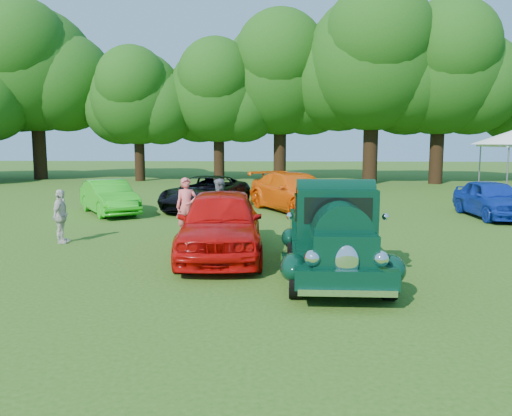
{
  "coord_description": "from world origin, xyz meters",
  "views": [
    {
      "loc": [
        -0.12,
        -10.56,
        2.78
      ],
      "look_at": [
        -0.76,
        1.96,
        1.1
      ],
      "focal_mm": 35.0,
      "sensor_mm": 36.0,
      "label": 1
    }
  ],
  "objects_px": {
    "back_car_black": "(206,193)",
    "spectator_white": "(61,216)",
    "back_car_orange": "(296,192)",
    "spectator_pink": "(187,207)",
    "red_convertible": "(221,223)",
    "hero_pickup": "(333,237)",
    "back_car_blue": "(492,199)",
    "spectator_grey": "(220,205)",
    "back_car_lime": "(109,197)"
  },
  "relations": [
    {
      "from": "red_convertible",
      "to": "back_car_lime",
      "type": "xyz_separation_m",
      "value": [
        -5.18,
        6.9,
        -0.17
      ]
    },
    {
      "from": "hero_pickup",
      "to": "red_convertible",
      "type": "distance_m",
      "value": 3.01
    },
    {
      "from": "back_car_orange",
      "to": "red_convertible",
      "type": "bearing_deg",
      "value": -133.64
    },
    {
      "from": "spectator_pink",
      "to": "back_car_black",
      "type": "bearing_deg",
      "value": 75.42
    },
    {
      "from": "back_car_lime",
      "to": "spectator_grey",
      "type": "distance_m",
      "value": 5.8
    },
    {
      "from": "hero_pickup",
      "to": "spectator_pink",
      "type": "relative_size",
      "value": 2.75
    },
    {
      "from": "back_car_black",
      "to": "spectator_pink",
      "type": "height_order",
      "value": "spectator_pink"
    },
    {
      "from": "hero_pickup",
      "to": "back_car_orange",
      "type": "bearing_deg",
      "value": 93.01
    },
    {
      "from": "back_car_lime",
      "to": "spectator_white",
      "type": "distance_m",
      "value": 5.59
    },
    {
      "from": "spectator_grey",
      "to": "spectator_white",
      "type": "bearing_deg",
      "value": -103.04
    },
    {
      "from": "red_convertible",
      "to": "back_car_orange",
      "type": "relative_size",
      "value": 0.91
    },
    {
      "from": "back_car_orange",
      "to": "spectator_grey",
      "type": "bearing_deg",
      "value": -148.62
    },
    {
      "from": "spectator_white",
      "to": "back_car_lime",
      "type": "bearing_deg",
      "value": 3.07
    },
    {
      "from": "red_convertible",
      "to": "spectator_grey",
      "type": "bearing_deg",
      "value": 93.32
    },
    {
      "from": "red_convertible",
      "to": "spectator_grey",
      "type": "distance_m",
      "value": 3.55
    },
    {
      "from": "spectator_pink",
      "to": "spectator_white",
      "type": "xyz_separation_m",
      "value": [
        -3.23,
        -1.29,
        -0.12
      ]
    },
    {
      "from": "back_car_black",
      "to": "back_car_blue",
      "type": "bearing_deg",
      "value": 8.61
    },
    {
      "from": "back_car_orange",
      "to": "back_car_blue",
      "type": "bearing_deg",
      "value": -39.32
    },
    {
      "from": "spectator_grey",
      "to": "red_convertible",
      "type": "bearing_deg",
      "value": -33.45
    },
    {
      "from": "spectator_pink",
      "to": "spectator_white",
      "type": "height_order",
      "value": "spectator_pink"
    },
    {
      "from": "spectator_pink",
      "to": "hero_pickup",
      "type": "bearing_deg",
      "value": -65.1
    },
    {
      "from": "back_car_black",
      "to": "back_car_blue",
      "type": "xyz_separation_m",
      "value": [
        10.8,
        -1.64,
        0.01
      ]
    },
    {
      "from": "back_car_orange",
      "to": "spectator_white",
      "type": "relative_size",
      "value": 3.56
    },
    {
      "from": "red_convertible",
      "to": "back_car_black",
      "type": "bearing_deg",
      "value": 96.98
    },
    {
      "from": "hero_pickup",
      "to": "spectator_pink",
      "type": "height_order",
      "value": "hero_pickup"
    },
    {
      "from": "hero_pickup",
      "to": "back_car_blue",
      "type": "distance_m",
      "value": 10.62
    },
    {
      "from": "spectator_grey",
      "to": "back_car_lime",
      "type": "bearing_deg",
      "value": -166.56
    },
    {
      "from": "back_car_blue",
      "to": "spectator_grey",
      "type": "bearing_deg",
      "value": -163.7
    },
    {
      "from": "back_car_orange",
      "to": "back_car_blue",
      "type": "distance_m",
      "value": 7.23
    },
    {
      "from": "hero_pickup",
      "to": "spectator_white",
      "type": "height_order",
      "value": "hero_pickup"
    },
    {
      "from": "red_convertible",
      "to": "back_car_black",
      "type": "height_order",
      "value": "red_convertible"
    },
    {
      "from": "back_car_orange",
      "to": "spectator_white",
      "type": "xyz_separation_m",
      "value": [
        -6.61,
        -6.62,
        -0.02
      ]
    },
    {
      "from": "back_car_blue",
      "to": "back_car_lime",
      "type": "bearing_deg",
      "value": 177.19
    },
    {
      "from": "hero_pickup",
      "to": "back_car_orange",
      "type": "xyz_separation_m",
      "value": [
        -0.5,
        9.57,
        -0.04
      ]
    },
    {
      "from": "spectator_pink",
      "to": "back_car_orange",
      "type": "bearing_deg",
      "value": 40.04
    },
    {
      "from": "back_car_lime",
      "to": "spectator_white",
      "type": "relative_size",
      "value": 2.67
    },
    {
      "from": "back_car_black",
      "to": "spectator_white",
      "type": "bearing_deg",
      "value": -95.44
    },
    {
      "from": "back_car_lime",
      "to": "back_car_orange",
      "type": "bearing_deg",
      "value": -25.77
    },
    {
      "from": "spectator_pink",
      "to": "spectator_grey",
      "type": "xyz_separation_m",
      "value": [
        0.88,
        0.88,
        -0.05
      ]
    },
    {
      "from": "hero_pickup",
      "to": "back_car_black",
      "type": "distance_m",
      "value": 10.79
    },
    {
      "from": "back_car_black",
      "to": "spectator_pink",
      "type": "bearing_deg",
      "value": -69.72
    },
    {
      "from": "spectator_grey",
      "to": "hero_pickup",
      "type": "bearing_deg",
      "value": -10.51
    },
    {
      "from": "red_convertible",
      "to": "spectator_white",
      "type": "bearing_deg",
      "value": 159.48
    },
    {
      "from": "back_car_orange",
      "to": "spectator_pink",
      "type": "bearing_deg",
      "value": -151.64
    },
    {
      "from": "hero_pickup",
      "to": "red_convertible",
      "type": "bearing_deg",
      "value": 147.79
    },
    {
      "from": "red_convertible",
      "to": "spectator_white",
      "type": "xyz_separation_m",
      "value": [
        -4.57,
        1.34,
        -0.08
      ]
    },
    {
      "from": "back_car_black",
      "to": "back_car_blue",
      "type": "height_order",
      "value": "back_car_blue"
    },
    {
      "from": "back_car_blue",
      "to": "spectator_grey",
      "type": "relative_size",
      "value": 2.5
    },
    {
      "from": "back_car_blue",
      "to": "spectator_pink",
      "type": "xyz_separation_m",
      "value": [
        -10.5,
        -4.07,
        0.17
      ]
    },
    {
      "from": "hero_pickup",
      "to": "spectator_white",
      "type": "distance_m",
      "value": 7.7
    }
  ]
}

